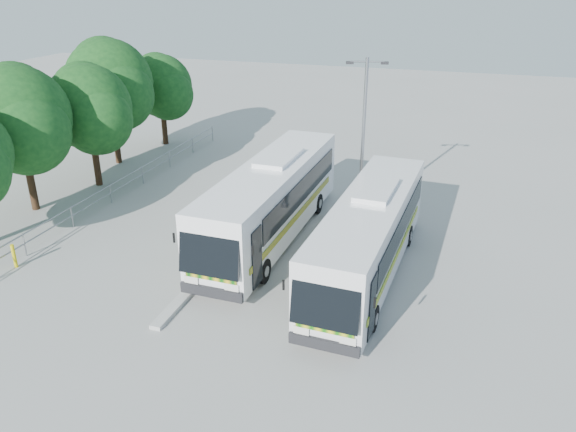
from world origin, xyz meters
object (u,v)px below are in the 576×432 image
(coach_main, at_px, (271,199))
(lamppost, at_px, (363,133))
(tree_far_c, at_px, (90,108))
(bollard, at_px, (14,256))
(tree_far_e, at_px, (162,86))
(tree_far_b, at_px, (20,118))
(coach_adjacent, at_px, (369,235))
(tree_far_d, at_px, (110,83))

(coach_main, bearing_deg, lamppost, 47.94)
(tree_far_c, relative_size, bollard, 6.59)
(tree_far_e, bearing_deg, tree_far_c, -86.46)
(tree_far_e, height_order, coach_main, tree_far_e)
(tree_far_b, relative_size, bollard, 7.07)
(coach_adjacent, bearing_deg, tree_far_c, 164.07)
(tree_far_b, height_order, tree_far_c, tree_far_b)
(tree_far_c, relative_size, tree_far_e, 1.10)
(tree_far_d, height_order, coach_main, tree_far_d)
(tree_far_c, height_order, coach_adjacent, tree_far_c)
(coach_adjacent, distance_m, bollard, 13.82)
(tree_far_b, distance_m, lamppost, 15.73)
(tree_far_d, xyz_separation_m, lamppost, (15.52, -3.67, -0.74))
(tree_far_e, bearing_deg, tree_far_b, -91.83)
(tree_far_b, distance_m, tree_far_e, 12.13)
(tree_far_d, distance_m, coach_main, 14.50)
(coach_main, bearing_deg, tree_far_e, 136.68)
(tree_far_b, relative_size, tree_far_c, 1.07)
(lamppost, bearing_deg, coach_main, -148.18)
(tree_far_d, bearing_deg, tree_far_e, 81.37)
(lamppost, bearing_deg, tree_far_d, 152.04)
(tree_far_b, distance_m, bollard, 7.33)
(coach_adjacent, height_order, bollard, coach_adjacent)
(tree_far_e, relative_size, coach_main, 0.50)
(coach_main, bearing_deg, bollard, -145.43)
(tree_far_c, distance_m, coach_main, 11.87)
(tree_far_c, height_order, lamppost, lamppost)
(tree_far_e, distance_m, coach_main, 16.52)
(tree_far_b, height_order, coach_main, tree_far_b)
(tree_far_c, distance_m, coach_adjacent, 16.77)
(coach_main, bearing_deg, tree_far_c, 164.74)
(tree_far_c, height_order, bollard, tree_far_c)
(tree_far_c, bearing_deg, bollard, -74.96)
(coach_main, height_order, coach_adjacent, coach_main)
(tree_far_c, relative_size, lamppost, 0.88)
(tree_far_b, relative_size, coach_adjacent, 0.62)
(tree_far_d, bearing_deg, tree_far_b, -87.77)
(tree_far_b, height_order, bollard, tree_far_b)
(coach_adjacent, relative_size, bollard, 11.38)
(tree_far_c, xyz_separation_m, lamppost, (14.33, 0.03, -0.18))
(coach_adjacent, bearing_deg, coach_main, 159.29)
(tree_far_e, xyz_separation_m, bollard, (2.93, -17.21, -3.39))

